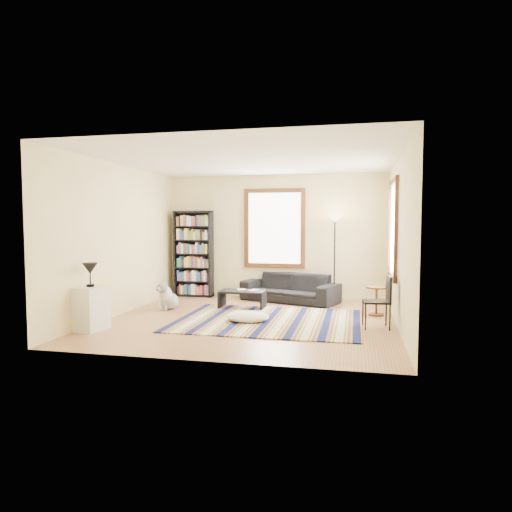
% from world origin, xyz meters
% --- Properties ---
extents(floor, '(5.00, 5.00, 0.10)m').
position_xyz_m(floor, '(0.00, 0.00, -0.05)').
color(floor, '#A7774C').
rests_on(floor, ground).
extents(ceiling, '(5.00, 5.00, 0.10)m').
position_xyz_m(ceiling, '(0.00, 0.00, 2.85)').
color(ceiling, white).
rests_on(ceiling, floor).
extents(wall_back, '(5.00, 0.10, 2.80)m').
position_xyz_m(wall_back, '(0.00, 2.55, 1.40)').
color(wall_back, beige).
rests_on(wall_back, floor).
extents(wall_front, '(5.00, 0.10, 2.80)m').
position_xyz_m(wall_front, '(0.00, -2.55, 1.40)').
color(wall_front, beige).
rests_on(wall_front, floor).
extents(wall_left, '(0.10, 5.00, 2.80)m').
position_xyz_m(wall_left, '(-2.55, 0.00, 1.40)').
color(wall_left, beige).
rests_on(wall_left, floor).
extents(wall_right, '(0.10, 5.00, 2.80)m').
position_xyz_m(wall_right, '(2.55, 0.00, 1.40)').
color(wall_right, beige).
rests_on(wall_right, floor).
extents(window_back, '(1.20, 0.06, 1.60)m').
position_xyz_m(window_back, '(0.00, 2.47, 1.60)').
color(window_back, white).
rests_on(window_back, wall_back).
extents(window_right, '(0.06, 1.20, 1.60)m').
position_xyz_m(window_right, '(2.47, 0.80, 1.60)').
color(window_right, white).
rests_on(window_right, wall_right).
extents(rug, '(3.20, 2.56, 0.02)m').
position_xyz_m(rug, '(0.34, -0.01, 0.01)').
color(rug, '#0C143F').
rests_on(rug, floor).
extents(sofa, '(2.26, 1.49, 0.62)m').
position_xyz_m(sofa, '(0.42, 2.05, 0.31)').
color(sofa, black).
rests_on(sofa, floor).
extents(bookshelf, '(0.90, 0.30, 2.00)m').
position_xyz_m(bookshelf, '(-1.89, 2.32, 1.00)').
color(bookshelf, black).
rests_on(bookshelf, floor).
extents(coffee_table, '(0.98, 0.66, 0.36)m').
position_xyz_m(coffee_table, '(-0.40, 1.07, 0.18)').
color(coffee_table, black).
rests_on(coffee_table, floor).
extents(book_a, '(0.25, 0.22, 0.02)m').
position_xyz_m(book_a, '(-0.50, 1.07, 0.37)').
color(book_a, beige).
rests_on(book_a, coffee_table).
extents(book_b, '(0.25, 0.28, 0.02)m').
position_xyz_m(book_b, '(-0.25, 1.12, 0.37)').
color(book_b, beige).
rests_on(book_b, coffee_table).
extents(floor_cushion, '(0.77, 0.58, 0.19)m').
position_xyz_m(floor_cushion, '(-0.00, -0.19, 0.09)').
color(floor_cushion, white).
rests_on(floor_cushion, floor).
extents(floor_lamp, '(0.34, 0.34, 1.86)m').
position_xyz_m(floor_lamp, '(1.37, 2.15, 0.93)').
color(floor_lamp, black).
rests_on(floor_lamp, floor).
extents(side_table, '(0.45, 0.45, 0.54)m').
position_xyz_m(side_table, '(2.20, 0.89, 0.27)').
color(side_table, '#492312').
rests_on(side_table, floor).
extents(folding_chair, '(0.46, 0.44, 0.86)m').
position_xyz_m(folding_chair, '(2.15, -0.17, 0.43)').
color(folding_chair, black).
rests_on(folding_chair, floor).
extents(white_cabinet, '(0.45, 0.55, 0.70)m').
position_xyz_m(white_cabinet, '(-2.30, -1.30, 0.35)').
color(white_cabinet, silver).
rests_on(white_cabinet, floor).
extents(table_lamp, '(0.25, 0.25, 0.38)m').
position_xyz_m(table_lamp, '(-2.30, -1.30, 0.89)').
color(table_lamp, black).
rests_on(table_lamp, white_cabinet).
extents(dog, '(0.55, 0.65, 0.56)m').
position_xyz_m(dog, '(-1.80, 0.64, 0.28)').
color(dog, '#AFAFAF').
rests_on(dog, floor).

